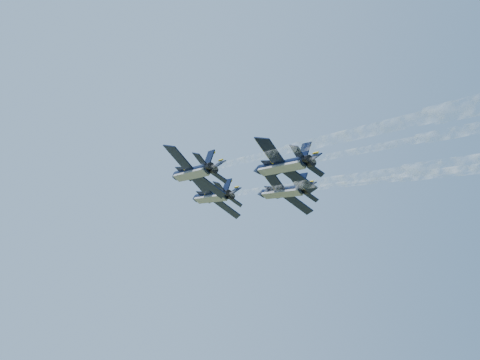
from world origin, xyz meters
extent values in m
cylinder|color=black|center=(-6.28, 11.12, 106.15)|extent=(6.78, 13.52, 2.40)
cone|color=black|center=(-8.99, 18.73, 106.15)|extent=(3.15, 3.30, 2.40)
ellipsoid|color=black|center=(-7.15, 14.48, 106.61)|extent=(2.04, 2.74, 1.25)
cube|color=gray|center=(-6.63, 11.00, 105.60)|extent=(5.49, 11.93, 1.23)
cube|color=black|center=(-8.78, 9.37, 107.98)|extent=(5.96, 5.64, 3.43)
cube|color=yellow|center=(-9.30, 11.02, 108.07)|extent=(4.09, 3.26, 3.36)
cube|color=black|center=(-3.35, 11.30, 104.14)|extent=(5.10, 3.39, 3.43)
cube|color=yellow|center=(-3.88, 12.95, 104.23)|extent=(4.90, 0.49, 3.36)
cube|color=black|center=(-5.80, 4.45, 107.33)|extent=(2.79, 2.73, 1.59)
cube|color=black|center=(-2.45, 5.64, 104.96)|extent=(2.35, 1.72, 1.59)
cube|color=black|center=(-4.30, 5.74, 107.81)|extent=(1.57, 2.40, 2.59)
cube|color=black|center=(-2.94, 6.22, 106.85)|extent=(2.80, 2.84, 1.77)
cylinder|color=black|center=(-4.30, 4.23, 106.32)|extent=(1.87, 1.67, 1.55)
cylinder|color=black|center=(-3.58, 4.48, 105.81)|extent=(1.87, 1.67, 1.55)
cylinder|color=black|center=(-11.95, -2.65, 106.15)|extent=(6.78, 13.52, 2.40)
cone|color=black|center=(-14.65, 4.96, 106.15)|extent=(3.15, 3.30, 2.40)
ellipsoid|color=black|center=(-12.81, 0.72, 106.61)|extent=(2.04, 2.74, 1.25)
cube|color=gray|center=(-12.29, -2.77, 105.60)|extent=(5.49, 11.93, 1.23)
cube|color=black|center=(-14.44, -4.40, 107.98)|extent=(5.96, 5.64, 3.43)
cube|color=yellow|center=(-14.97, -2.75, 108.07)|extent=(4.09, 3.26, 3.36)
cube|color=black|center=(-9.01, -2.47, 104.14)|extent=(5.10, 3.39, 3.43)
cube|color=yellow|center=(-9.54, -0.82, 104.23)|extent=(4.90, 0.49, 3.36)
cube|color=black|center=(-11.46, -9.32, 107.33)|extent=(2.79, 2.73, 1.59)
cube|color=black|center=(-8.11, -8.13, 104.96)|extent=(2.35, 1.72, 1.59)
cube|color=black|center=(-9.96, -8.03, 107.81)|extent=(1.57, 2.40, 2.59)
cube|color=black|center=(-8.60, -7.54, 106.85)|extent=(2.80, 2.84, 1.77)
cylinder|color=black|center=(-9.96, -9.54, 106.32)|extent=(1.87, 1.67, 1.55)
cylinder|color=black|center=(-9.24, -9.29, 105.81)|extent=(1.87, 1.67, 1.55)
cylinder|color=black|center=(5.98, 4.81, 106.15)|extent=(6.78, 13.52, 2.40)
cone|color=black|center=(3.28, 12.42, 106.15)|extent=(3.15, 3.30, 2.40)
ellipsoid|color=black|center=(5.11, 8.18, 106.61)|extent=(2.04, 2.74, 1.25)
cube|color=gray|center=(5.63, 4.69, 105.60)|extent=(5.49, 11.93, 1.23)
cube|color=black|center=(3.49, 3.06, 107.98)|extent=(5.96, 5.64, 3.43)
cube|color=yellow|center=(2.96, 4.71, 108.07)|extent=(4.09, 3.26, 3.36)
cube|color=black|center=(8.91, 4.99, 104.14)|extent=(5.10, 3.39, 3.43)
cube|color=yellow|center=(8.39, 6.64, 104.23)|extent=(4.90, 0.49, 3.36)
cube|color=black|center=(6.46, -1.86, 107.33)|extent=(2.79, 2.73, 1.59)
cube|color=black|center=(9.81, -0.67, 104.96)|extent=(2.35, 1.72, 1.59)
cube|color=black|center=(7.97, -0.57, 107.81)|extent=(1.57, 2.40, 2.59)
cube|color=black|center=(9.32, -0.08, 106.85)|extent=(2.80, 2.84, 1.77)
cylinder|color=black|center=(7.96, -2.08, 106.32)|extent=(1.87, 1.67, 1.55)
cylinder|color=black|center=(8.68, -1.82, 105.81)|extent=(1.87, 1.67, 1.55)
cylinder|color=black|center=(1.56, -9.10, 106.15)|extent=(6.78, 13.52, 2.40)
cone|color=black|center=(-1.14, -1.50, 106.15)|extent=(3.15, 3.30, 2.40)
ellipsoid|color=black|center=(0.70, -5.74, 106.61)|extent=(2.04, 2.74, 1.25)
cube|color=gray|center=(1.22, -9.23, 105.60)|extent=(5.49, 11.93, 1.23)
cube|color=black|center=(-0.93, -10.86, 107.98)|extent=(5.96, 5.64, 3.43)
cube|color=yellow|center=(-1.46, -9.21, 108.07)|extent=(4.09, 3.26, 3.36)
cube|color=black|center=(4.50, -8.93, 104.14)|extent=(5.10, 3.39, 3.43)
cube|color=yellow|center=(3.97, -7.28, 104.23)|extent=(4.90, 0.49, 3.36)
cube|color=black|center=(2.05, -15.77, 107.33)|extent=(2.79, 2.73, 1.59)
cube|color=black|center=(5.40, -14.58, 104.96)|extent=(2.35, 1.72, 1.59)
cube|color=black|center=(3.55, -14.48, 107.81)|extent=(1.57, 2.40, 2.59)
cube|color=black|center=(4.91, -14.00, 106.85)|extent=(2.80, 2.84, 1.77)
cylinder|color=black|center=(3.55, -15.99, 106.32)|extent=(1.87, 1.67, 1.55)
cylinder|color=black|center=(4.27, -15.74, 105.81)|extent=(1.87, 1.67, 1.55)
cylinder|color=white|center=(-0.26, -5.82, 106.15)|extent=(8.75, 21.66, 1.27)
cylinder|color=white|center=(6.86, -25.86, 106.15)|extent=(9.20, 21.83, 1.75)
cylinder|color=white|center=(-5.92, -19.59, 106.15)|extent=(8.75, 21.66, 1.27)
cylinder|color=white|center=(1.20, -39.63, 106.15)|extent=(9.20, 21.83, 1.75)
cylinder|color=white|center=(12.00, -12.13, 106.15)|extent=(8.75, 21.66, 1.27)
cylinder|color=white|center=(19.13, -32.17, 106.15)|extent=(9.20, 21.83, 1.75)
cylinder|color=white|center=(7.59, -26.05, 106.15)|extent=(8.75, 21.66, 1.27)
camera|label=1|loc=(-23.09, -86.08, 78.09)|focal=40.00mm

